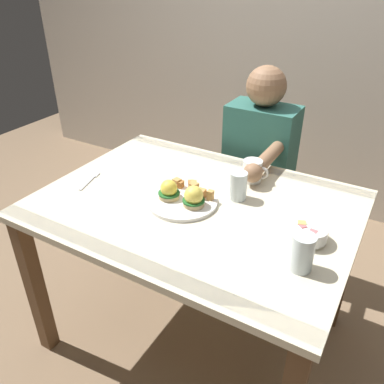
{
  "coord_description": "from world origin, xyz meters",
  "views": [
    {
      "loc": [
        0.64,
        -1.12,
        1.54
      ],
      "look_at": [
        -0.02,
        0.0,
        0.78
      ],
      "focal_mm": 36.56,
      "sensor_mm": 36.0,
      "label": 1
    }
  ],
  "objects_px": {
    "eggs_benedict_plate": "(183,197)",
    "water_glass_far": "(238,188)",
    "fruit_bowl": "(308,233)",
    "fork": "(90,180)",
    "coffee_mug": "(253,170)",
    "water_glass_near": "(302,254)",
    "diner_person": "(257,165)",
    "dining_table": "(195,224)"
  },
  "relations": [
    {
      "from": "water_glass_far",
      "to": "water_glass_near",
      "type": "bearing_deg",
      "value": -39.8
    },
    {
      "from": "eggs_benedict_plate",
      "to": "diner_person",
      "type": "relative_size",
      "value": 0.24
    },
    {
      "from": "eggs_benedict_plate",
      "to": "fruit_bowl",
      "type": "xyz_separation_m",
      "value": [
        0.48,
        0.01,
        0.0
      ]
    },
    {
      "from": "coffee_mug",
      "to": "diner_person",
      "type": "distance_m",
      "value": 0.37
    },
    {
      "from": "dining_table",
      "to": "fruit_bowl",
      "type": "height_order",
      "value": "fruit_bowl"
    },
    {
      "from": "fruit_bowl",
      "to": "dining_table",
      "type": "bearing_deg",
      "value": 176.87
    },
    {
      "from": "dining_table",
      "to": "water_glass_near",
      "type": "relative_size",
      "value": 9.97
    },
    {
      "from": "fork",
      "to": "water_glass_near",
      "type": "relative_size",
      "value": 1.28
    },
    {
      "from": "eggs_benedict_plate",
      "to": "water_glass_far",
      "type": "distance_m",
      "value": 0.22
    },
    {
      "from": "fruit_bowl",
      "to": "water_glass_far",
      "type": "bearing_deg",
      "value": 157.4
    },
    {
      "from": "fork",
      "to": "water_glass_far",
      "type": "height_order",
      "value": "water_glass_far"
    },
    {
      "from": "dining_table",
      "to": "water_glass_far",
      "type": "height_order",
      "value": "water_glass_far"
    },
    {
      "from": "coffee_mug",
      "to": "water_glass_near",
      "type": "height_order",
      "value": "water_glass_near"
    },
    {
      "from": "water_glass_near",
      "to": "dining_table",
      "type": "bearing_deg",
      "value": 159.69
    },
    {
      "from": "fork",
      "to": "diner_person",
      "type": "height_order",
      "value": "diner_person"
    },
    {
      "from": "eggs_benedict_plate",
      "to": "water_glass_far",
      "type": "height_order",
      "value": "water_glass_far"
    },
    {
      "from": "fruit_bowl",
      "to": "water_glass_near",
      "type": "relative_size",
      "value": 1.0
    },
    {
      "from": "fork",
      "to": "diner_person",
      "type": "bearing_deg",
      "value": 53.84
    },
    {
      "from": "fruit_bowl",
      "to": "water_glass_far",
      "type": "height_order",
      "value": "water_glass_far"
    },
    {
      "from": "fruit_bowl",
      "to": "diner_person",
      "type": "bearing_deg",
      "value": 124.04
    },
    {
      "from": "fruit_bowl",
      "to": "water_glass_far",
      "type": "xyz_separation_m",
      "value": [
        -0.32,
        0.13,
        0.02
      ]
    },
    {
      "from": "eggs_benedict_plate",
      "to": "fruit_bowl",
      "type": "distance_m",
      "value": 0.48
    },
    {
      "from": "water_glass_near",
      "to": "fruit_bowl",
      "type": "bearing_deg",
      "value": 97.39
    },
    {
      "from": "fork",
      "to": "water_glass_far",
      "type": "bearing_deg",
      "value": 16.98
    },
    {
      "from": "fork",
      "to": "diner_person",
      "type": "distance_m",
      "value": 0.84
    },
    {
      "from": "eggs_benedict_plate",
      "to": "fork",
      "type": "bearing_deg",
      "value": -174.05
    },
    {
      "from": "fruit_bowl",
      "to": "fork",
      "type": "bearing_deg",
      "value": -176.71
    },
    {
      "from": "water_glass_near",
      "to": "diner_person",
      "type": "distance_m",
      "value": 0.9
    },
    {
      "from": "eggs_benedict_plate",
      "to": "water_glass_near",
      "type": "bearing_deg",
      "value": -15.64
    },
    {
      "from": "fruit_bowl",
      "to": "water_glass_near",
      "type": "distance_m",
      "value": 0.15
    },
    {
      "from": "fruit_bowl",
      "to": "coffee_mug",
      "type": "distance_m",
      "value": 0.43
    },
    {
      "from": "coffee_mug",
      "to": "water_glass_far",
      "type": "distance_m",
      "value": 0.16
    },
    {
      "from": "water_glass_near",
      "to": "water_glass_far",
      "type": "xyz_separation_m",
      "value": [
        -0.33,
        0.28,
        -0.01
      ]
    },
    {
      "from": "water_glass_near",
      "to": "coffee_mug",
      "type": "bearing_deg",
      "value": 127.68
    },
    {
      "from": "fork",
      "to": "water_glass_near",
      "type": "xyz_separation_m",
      "value": [
        0.94,
        -0.09,
        0.05
      ]
    },
    {
      "from": "fork",
      "to": "diner_person",
      "type": "relative_size",
      "value": 0.14
    },
    {
      "from": "eggs_benedict_plate",
      "to": "water_glass_far",
      "type": "relative_size",
      "value": 2.39
    },
    {
      "from": "fork",
      "to": "water_glass_near",
      "type": "bearing_deg",
      "value": -5.77
    },
    {
      "from": "eggs_benedict_plate",
      "to": "coffee_mug",
      "type": "bearing_deg",
      "value": 61.86
    },
    {
      "from": "eggs_benedict_plate",
      "to": "coffee_mug",
      "type": "xyz_separation_m",
      "value": [
        0.16,
        0.3,
        0.02
      ]
    },
    {
      "from": "fork",
      "to": "coffee_mug",
      "type": "bearing_deg",
      "value": 30.06
    },
    {
      "from": "dining_table",
      "to": "diner_person",
      "type": "distance_m",
      "value": 0.6
    }
  ]
}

